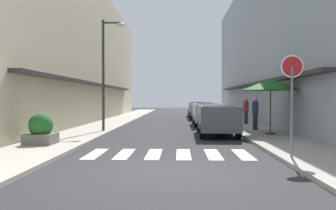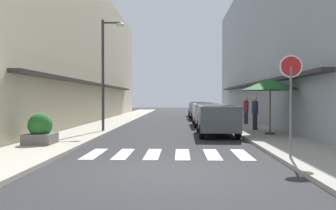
{
  "view_description": "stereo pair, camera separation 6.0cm",
  "coord_description": "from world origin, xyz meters",
  "px_view_note": "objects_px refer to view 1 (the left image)",
  "views": [
    {
      "loc": [
        0.33,
        -8.48,
        1.79
      ],
      "look_at": [
        -0.44,
        15.88,
        1.34
      ],
      "focal_mm": 37.3,
      "sensor_mm": 36.0,
      "label": 1
    },
    {
      "loc": [
        0.39,
        -8.48,
        1.79
      ],
      "look_at": [
        -0.44,
        15.88,
        1.34
      ],
      "focal_mm": 37.3,
      "sensor_mm": 36.0,
      "label": 2
    }
  ],
  "objects_px": {
    "parked_car_distant": "(197,107)",
    "planter_corner": "(41,130)",
    "pedestrian_walking_far": "(246,110)",
    "parked_car_mid": "(207,112)",
    "street_lamp": "(107,64)",
    "parked_car_far": "(201,109)",
    "cafe_umbrella": "(271,85)",
    "pedestrian_walking_near": "(255,112)",
    "round_street_sign": "(292,79)",
    "parked_car_near": "(217,117)"
  },
  "relations": [
    {
      "from": "parked_car_distant",
      "to": "planter_corner",
      "type": "relative_size",
      "value": 3.85
    },
    {
      "from": "pedestrian_walking_far",
      "to": "parked_car_mid",
      "type": "bearing_deg",
      "value": -51.13
    },
    {
      "from": "street_lamp",
      "to": "pedestrian_walking_far",
      "type": "distance_m",
      "value": 9.94
    },
    {
      "from": "parked_car_mid",
      "to": "parked_car_far",
      "type": "bearing_deg",
      "value": 90.0
    },
    {
      "from": "parked_car_distant",
      "to": "pedestrian_walking_far",
      "type": "height_order",
      "value": "pedestrian_walking_far"
    },
    {
      "from": "parked_car_mid",
      "to": "pedestrian_walking_far",
      "type": "relative_size",
      "value": 2.52
    },
    {
      "from": "parked_car_mid",
      "to": "planter_corner",
      "type": "bearing_deg",
      "value": -124.52
    },
    {
      "from": "parked_car_far",
      "to": "parked_car_distant",
      "type": "relative_size",
      "value": 0.91
    },
    {
      "from": "cafe_umbrella",
      "to": "pedestrian_walking_far",
      "type": "bearing_deg",
      "value": 89.13
    },
    {
      "from": "parked_car_distant",
      "to": "pedestrian_walking_near",
      "type": "distance_m",
      "value": 16.57
    },
    {
      "from": "round_street_sign",
      "to": "pedestrian_walking_near",
      "type": "height_order",
      "value": "round_street_sign"
    },
    {
      "from": "parked_car_mid",
      "to": "pedestrian_walking_far",
      "type": "distance_m",
      "value": 2.59
    },
    {
      "from": "cafe_umbrella",
      "to": "planter_corner",
      "type": "distance_m",
      "value": 10.33
    },
    {
      "from": "cafe_umbrella",
      "to": "pedestrian_walking_far",
      "type": "height_order",
      "value": "cafe_umbrella"
    },
    {
      "from": "round_street_sign",
      "to": "pedestrian_walking_far",
      "type": "height_order",
      "value": "round_street_sign"
    },
    {
      "from": "parked_car_far",
      "to": "pedestrian_walking_far",
      "type": "height_order",
      "value": "pedestrian_walking_far"
    },
    {
      "from": "parked_car_far",
      "to": "pedestrian_walking_far",
      "type": "xyz_separation_m",
      "value": [
        2.56,
        -6.49,
        0.12
      ]
    },
    {
      "from": "parked_car_far",
      "to": "pedestrian_walking_near",
      "type": "xyz_separation_m",
      "value": [
        2.24,
        -10.77,
        0.13
      ]
    },
    {
      "from": "street_lamp",
      "to": "round_street_sign",
      "type": "bearing_deg",
      "value": -48.85
    },
    {
      "from": "pedestrian_walking_far",
      "to": "parked_car_far",
      "type": "bearing_deg",
      "value": -126.53
    },
    {
      "from": "parked_car_near",
      "to": "planter_corner",
      "type": "relative_size",
      "value": 3.87
    },
    {
      "from": "street_lamp",
      "to": "cafe_umbrella",
      "type": "relative_size",
      "value": 2.1
    },
    {
      "from": "parked_car_distant",
      "to": "pedestrian_walking_far",
      "type": "relative_size",
      "value": 2.5
    },
    {
      "from": "parked_car_mid",
      "to": "cafe_umbrella",
      "type": "distance_m",
      "value": 6.83
    },
    {
      "from": "parked_car_mid",
      "to": "street_lamp",
      "type": "bearing_deg",
      "value": -139.6
    },
    {
      "from": "pedestrian_walking_near",
      "to": "pedestrian_walking_far",
      "type": "bearing_deg",
      "value": -116.73
    },
    {
      "from": "parked_car_mid",
      "to": "parked_car_far",
      "type": "relative_size",
      "value": 1.11
    },
    {
      "from": "street_lamp",
      "to": "planter_corner",
      "type": "xyz_separation_m",
      "value": [
        -1.34,
        -5.32,
        -2.97
      ]
    },
    {
      "from": "round_street_sign",
      "to": "street_lamp",
      "type": "distance_m",
      "value": 10.65
    },
    {
      "from": "street_lamp",
      "to": "pedestrian_walking_far",
      "type": "height_order",
      "value": "street_lamp"
    },
    {
      "from": "street_lamp",
      "to": "pedestrian_walking_far",
      "type": "xyz_separation_m",
      "value": [
        8.16,
        5.07,
        -2.55
      ]
    },
    {
      "from": "parked_car_distant",
      "to": "parked_car_near",
      "type": "bearing_deg",
      "value": -90.0
    },
    {
      "from": "parked_car_distant",
      "to": "planter_corner",
      "type": "xyz_separation_m",
      "value": [
        -6.93,
        -22.53,
        -0.3
      ]
    },
    {
      "from": "parked_car_mid",
      "to": "round_street_sign",
      "type": "height_order",
      "value": "round_street_sign"
    },
    {
      "from": "parked_car_distant",
      "to": "pedestrian_walking_far",
      "type": "bearing_deg",
      "value": -78.08
    },
    {
      "from": "parked_car_mid",
      "to": "cafe_umbrella",
      "type": "relative_size",
      "value": 1.61
    },
    {
      "from": "parked_car_distant",
      "to": "round_street_sign",
      "type": "distance_m",
      "value": 25.25
    },
    {
      "from": "parked_car_near",
      "to": "pedestrian_walking_near",
      "type": "bearing_deg",
      "value": 40.96
    },
    {
      "from": "cafe_umbrella",
      "to": "pedestrian_walking_far",
      "type": "relative_size",
      "value": 1.56
    },
    {
      "from": "parked_car_far",
      "to": "cafe_umbrella",
      "type": "xyz_separation_m",
      "value": [
        2.46,
        -12.99,
        1.53
      ]
    },
    {
      "from": "parked_car_mid",
      "to": "pedestrian_walking_near",
      "type": "distance_m",
      "value": 4.55
    },
    {
      "from": "parked_car_near",
      "to": "cafe_umbrella",
      "type": "height_order",
      "value": "cafe_umbrella"
    },
    {
      "from": "cafe_umbrella",
      "to": "street_lamp",
      "type": "bearing_deg",
      "value": 169.99
    },
    {
      "from": "parked_car_mid",
      "to": "pedestrian_walking_far",
      "type": "height_order",
      "value": "pedestrian_walking_far"
    },
    {
      "from": "planter_corner",
      "to": "parked_car_distant",
      "type": "bearing_deg",
      "value": 72.9
    },
    {
      "from": "parked_car_near",
      "to": "round_street_sign",
      "type": "bearing_deg",
      "value": -78.68
    },
    {
      "from": "street_lamp",
      "to": "cafe_umbrella",
      "type": "distance_m",
      "value": 8.26
    },
    {
      "from": "parked_car_far",
      "to": "street_lamp",
      "type": "xyz_separation_m",
      "value": [
        -5.59,
        -11.56,
        2.68
      ]
    },
    {
      "from": "street_lamp",
      "to": "pedestrian_walking_near",
      "type": "distance_m",
      "value": 8.27
    },
    {
      "from": "planter_corner",
      "to": "pedestrian_walking_far",
      "type": "bearing_deg",
      "value": 47.58
    }
  ]
}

